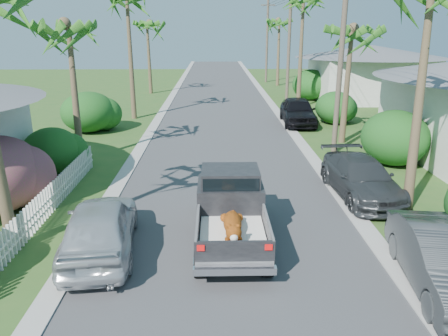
{
  "coord_description": "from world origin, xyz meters",
  "views": [
    {
      "loc": [
        -0.43,
        -8.14,
        6.03
      ],
      "look_at": [
        -0.1,
        6.21,
        1.4
      ],
      "focal_mm": 35.0,
      "sensor_mm": 36.0,
      "label": 1
    }
  ],
  "objects_px": {
    "pickup_truck": "(230,205)",
    "utility_pole_b": "(341,59)",
    "parked_car_rm": "(361,178)",
    "parked_car_rf": "(298,111)",
    "palm_r_b": "(352,29)",
    "palm_l_b": "(67,25)",
    "palm_l_d": "(147,23)",
    "house_right_far": "(369,75)",
    "parked_car_ln": "(100,227)",
    "palm_r_d": "(280,21)",
    "parked_car_rn": "(444,261)",
    "utility_pole_d": "(267,41)",
    "utility_pole_c": "(289,46)"
  },
  "relations": [
    {
      "from": "palm_l_d",
      "to": "utility_pole_d",
      "type": "height_order",
      "value": "utility_pole_d"
    },
    {
      "from": "palm_r_b",
      "to": "palm_l_b",
      "type": "bearing_deg",
      "value": -167.38
    },
    {
      "from": "pickup_truck",
      "to": "palm_r_b",
      "type": "bearing_deg",
      "value": 59.57
    },
    {
      "from": "parked_car_rm",
      "to": "palm_r_d",
      "type": "xyz_separation_m",
      "value": [
        1.5,
        32.99,
        6.03
      ]
    },
    {
      "from": "pickup_truck",
      "to": "utility_pole_b",
      "type": "relative_size",
      "value": 0.57
    },
    {
      "from": "pickup_truck",
      "to": "parked_car_rn",
      "type": "relative_size",
      "value": 1.12
    },
    {
      "from": "parked_car_rm",
      "to": "utility_pole_d",
      "type": "height_order",
      "value": "utility_pole_d"
    },
    {
      "from": "parked_car_rm",
      "to": "parked_car_rf",
      "type": "relative_size",
      "value": 0.97
    },
    {
      "from": "palm_l_d",
      "to": "house_right_far",
      "type": "distance_m",
      "value": 20.37
    },
    {
      "from": "pickup_truck",
      "to": "palm_r_b",
      "type": "height_order",
      "value": "palm_r_b"
    },
    {
      "from": "utility_pole_d",
      "to": "pickup_truck",
      "type": "bearing_deg",
      "value": -98.09
    },
    {
      "from": "palm_l_d",
      "to": "parked_car_rm",
      "type": "bearing_deg",
      "value": -66.92
    },
    {
      "from": "palm_l_d",
      "to": "palm_r_d",
      "type": "bearing_deg",
      "value": 24.78
    },
    {
      "from": "palm_r_b",
      "to": "house_right_far",
      "type": "height_order",
      "value": "palm_r_b"
    },
    {
      "from": "palm_l_b",
      "to": "house_right_far",
      "type": "bearing_deg",
      "value": 42.27
    },
    {
      "from": "palm_l_b",
      "to": "palm_l_d",
      "type": "relative_size",
      "value": 0.96
    },
    {
      "from": "palm_l_b",
      "to": "palm_l_d",
      "type": "xyz_separation_m",
      "value": [
        0.3,
        22.0,
        0.29
      ]
    },
    {
      "from": "utility_pole_b",
      "to": "house_right_far",
      "type": "bearing_deg",
      "value": 66.48
    },
    {
      "from": "palm_r_d",
      "to": "utility_pole_c",
      "type": "xyz_separation_m",
      "value": [
        -0.9,
        -12.0,
        -2.14
      ]
    },
    {
      "from": "parked_car_rf",
      "to": "utility_pole_b",
      "type": "xyz_separation_m",
      "value": [
        0.6,
        -6.79,
        3.74
      ]
    },
    {
      "from": "palm_r_d",
      "to": "utility_pole_b",
      "type": "distance_m",
      "value": 27.1
    },
    {
      "from": "parked_car_ln",
      "to": "house_right_far",
      "type": "bearing_deg",
      "value": -128.31
    },
    {
      "from": "pickup_truck",
      "to": "palm_r_d",
      "type": "xyz_separation_m",
      "value": [
        6.47,
        36.18,
        5.73
      ]
    },
    {
      "from": "utility_pole_d",
      "to": "palm_r_d",
      "type": "bearing_deg",
      "value": -73.3
    },
    {
      "from": "palm_r_b",
      "to": "palm_l_d",
      "type": "bearing_deg",
      "value": 124.59
    },
    {
      "from": "parked_car_rm",
      "to": "palm_l_d",
      "type": "height_order",
      "value": "palm_l_d"
    },
    {
      "from": "palm_l_b",
      "to": "palm_r_b",
      "type": "height_order",
      "value": "palm_l_b"
    },
    {
      "from": "house_right_far",
      "to": "palm_r_b",
      "type": "bearing_deg",
      "value": -113.11
    },
    {
      "from": "palm_r_d",
      "to": "house_right_far",
      "type": "xyz_separation_m",
      "value": [
        6.5,
        -10.0,
        -4.62
      ]
    },
    {
      "from": "parked_car_ln",
      "to": "utility_pole_b",
      "type": "height_order",
      "value": "utility_pole_b"
    },
    {
      "from": "parked_car_rf",
      "to": "palm_l_d",
      "type": "bearing_deg",
      "value": 131.43
    },
    {
      "from": "parked_car_rm",
      "to": "utility_pole_c",
      "type": "distance_m",
      "value": 21.36
    },
    {
      "from": "palm_r_b",
      "to": "utility_pole_c",
      "type": "bearing_deg",
      "value": 94.4
    },
    {
      "from": "parked_car_rf",
      "to": "palm_r_d",
      "type": "distance_m",
      "value": 21.1
    },
    {
      "from": "utility_pole_b",
      "to": "utility_pole_d",
      "type": "height_order",
      "value": "same"
    },
    {
      "from": "parked_car_ln",
      "to": "palm_l_d",
      "type": "relative_size",
      "value": 0.6
    },
    {
      "from": "parked_car_ln",
      "to": "parked_car_rf",
      "type": "bearing_deg",
      "value": -123.79
    },
    {
      "from": "parked_car_rn",
      "to": "palm_l_d",
      "type": "distance_m",
      "value": 35.51
    },
    {
      "from": "parked_car_rn",
      "to": "utility_pole_c",
      "type": "distance_m",
      "value": 27.39
    },
    {
      "from": "parked_car_rm",
      "to": "utility_pole_d",
      "type": "xyz_separation_m",
      "value": [
        0.6,
        35.99,
        3.89
      ]
    },
    {
      "from": "parked_car_rn",
      "to": "parked_car_rm",
      "type": "relative_size",
      "value": 0.93
    },
    {
      "from": "parked_car_rm",
      "to": "utility_pole_b",
      "type": "bearing_deg",
      "value": 80.74
    },
    {
      "from": "pickup_truck",
      "to": "utility_pole_b",
      "type": "bearing_deg",
      "value": 58.77
    },
    {
      "from": "parked_car_rm",
      "to": "house_right_far",
      "type": "bearing_deg",
      "value": 67.28
    },
    {
      "from": "pickup_truck",
      "to": "utility_pole_b",
      "type": "height_order",
      "value": "utility_pole_b"
    },
    {
      "from": "parked_car_rm",
      "to": "utility_pole_d",
      "type": "bearing_deg",
      "value": 85.51
    },
    {
      "from": "parked_car_rf",
      "to": "house_right_far",
      "type": "distance_m",
      "value": 13.03
    },
    {
      "from": "parked_car_rf",
      "to": "palm_r_b",
      "type": "bearing_deg",
      "value": -69.1
    },
    {
      "from": "parked_car_ln",
      "to": "palm_r_b",
      "type": "bearing_deg",
      "value": -136.92
    },
    {
      "from": "palm_l_b",
      "to": "palm_r_b",
      "type": "relative_size",
      "value": 1.03
    }
  ]
}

